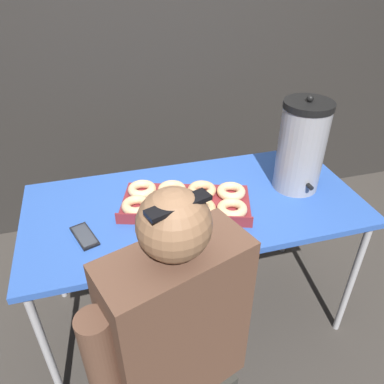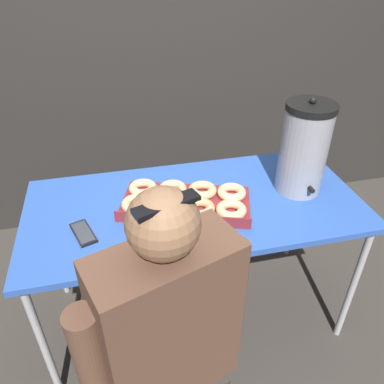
{
  "view_description": "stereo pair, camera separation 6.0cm",
  "coord_description": "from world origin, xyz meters",
  "px_view_note": "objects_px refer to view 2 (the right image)",
  "views": [
    {
      "loc": [
        -0.38,
        -1.3,
        1.72
      ],
      "look_at": [
        -0.01,
        0.0,
        0.8
      ],
      "focal_mm": 35.0,
      "sensor_mm": 36.0,
      "label": 1
    },
    {
      "loc": [
        -0.32,
        -1.32,
        1.72
      ],
      "look_at": [
        -0.01,
        0.0,
        0.8
      ],
      "focal_mm": 35.0,
      "sensor_mm": 36.0,
      "label": 2
    }
  ],
  "objects_px": {
    "coffee_urn": "(304,149)",
    "person_seated": "(170,353)",
    "cell_phone": "(83,233)",
    "donut_box": "(186,200)"
  },
  "relations": [
    {
      "from": "coffee_urn",
      "to": "person_seated",
      "type": "relative_size",
      "value": 0.36
    },
    {
      "from": "coffee_urn",
      "to": "person_seated",
      "type": "height_order",
      "value": "person_seated"
    },
    {
      "from": "coffee_urn",
      "to": "cell_phone",
      "type": "bearing_deg",
      "value": -173.53
    },
    {
      "from": "person_seated",
      "to": "cell_phone",
      "type": "bearing_deg",
      "value": -80.53
    },
    {
      "from": "donut_box",
      "to": "cell_phone",
      "type": "height_order",
      "value": "donut_box"
    },
    {
      "from": "donut_box",
      "to": "coffee_urn",
      "type": "relative_size",
      "value": 1.41
    },
    {
      "from": "donut_box",
      "to": "cell_phone",
      "type": "xyz_separation_m",
      "value": [
        -0.44,
        -0.1,
        -0.02
      ]
    },
    {
      "from": "donut_box",
      "to": "person_seated",
      "type": "xyz_separation_m",
      "value": [
        -0.18,
        -0.58,
        -0.19
      ]
    },
    {
      "from": "coffee_urn",
      "to": "cell_phone",
      "type": "xyz_separation_m",
      "value": [
        -0.98,
        -0.11,
        -0.2
      ]
    },
    {
      "from": "cell_phone",
      "to": "person_seated",
      "type": "bearing_deg",
      "value": -80.74
    }
  ]
}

